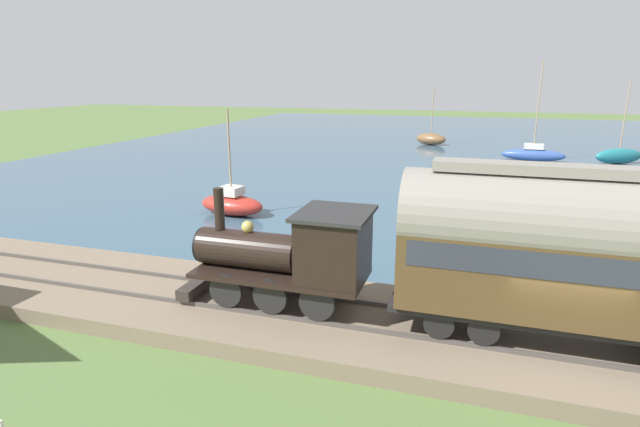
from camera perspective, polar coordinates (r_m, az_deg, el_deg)
The scene contains 10 objects.
ground_plane at distance 14.02m, azimuth 25.09°, elevation -15.72°, with size 200.00×200.00×0.00m, color #516B38.
harbor_water at distance 55.63m, azimuth 19.78°, elevation 7.28°, with size 80.00×80.00×0.01m.
rail_embankment at distance 14.24m, azimuth 25.01°, elevation -14.14°, with size 4.94×56.00×0.58m.
steam_locomotive at distance 14.04m, azimuth -2.80°, elevation -4.39°, with size 2.19×5.50×3.26m.
passenger_coach at distance 13.21m, azimuth 27.24°, elevation -3.62°, with size 2.26×8.51×4.38m.
sailboat_blue at distance 46.32m, azimuth 23.16°, elevation 6.28°, with size 1.62×5.20×8.28m.
sailboat_teal at distance 48.05m, azimuth 30.98°, elevation 5.69°, with size 2.80×4.21×6.67m.
sailboat_brown at distance 54.57m, azimuth 12.56°, elevation 8.33°, with size 2.82×3.71×6.01m.
sailboat_red at distance 26.17m, azimuth -10.04°, elevation 1.13°, with size 2.05×3.71×5.41m.
rowboat_mid_harbor at distance 24.36m, azimuth 25.55°, elevation -2.16°, with size 1.56×3.00×0.41m.
Camera 1 is at (-12.01, 2.22, 6.88)m, focal length 28.00 mm.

